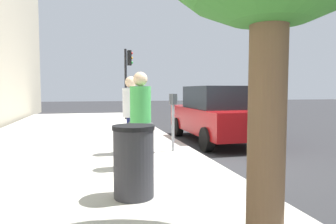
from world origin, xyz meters
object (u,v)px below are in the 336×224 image
at_px(parking_meter, 173,110).
at_px(parked_sedan_near, 217,114).
at_px(pedestrian_at_meter, 131,108).
at_px(trash_bin, 134,161).
at_px(pedestrian_bystander, 141,111).
at_px(traffic_signal, 128,72).

bearing_deg(parking_meter, parked_sedan_near, -47.25).
bearing_deg(pedestrian_at_meter, parked_sedan_near, 28.55).
height_order(parking_meter, trash_bin, parking_meter).
relative_size(parking_meter, pedestrian_bystander, 0.76).
height_order(pedestrian_at_meter, trash_bin, pedestrian_at_meter).
relative_size(pedestrian_at_meter, trash_bin, 1.80).
bearing_deg(pedestrian_at_meter, pedestrian_bystander, -92.46).
bearing_deg(pedestrian_bystander, parking_meter, 9.91).
xyz_separation_m(parking_meter, traffic_signal, (8.60, 0.12, 1.41)).
bearing_deg(trash_bin, parking_meter, -24.59).
distance_m(pedestrian_at_meter, trash_bin, 3.04).
bearing_deg(pedestrian_at_meter, parking_meter, -1.35).
xyz_separation_m(parking_meter, trash_bin, (-3.00, 1.37, -0.51)).
distance_m(pedestrian_bystander, traffic_signal, 10.13).
bearing_deg(parked_sedan_near, parking_meter, 132.75).
bearing_deg(trash_bin, pedestrian_bystander, -12.36).
bearing_deg(parking_meter, pedestrian_at_meter, 91.50).
relative_size(pedestrian_at_meter, pedestrian_bystander, 0.99).
distance_m(pedestrian_bystander, trash_bin, 1.73).
distance_m(traffic_signal, trash_bin, 11.82).
xyz_separation_m(pedestrian_at_meter, trash_bin, (-2.97, 0.34, -0.57)).
height_order(traffic_signal, trash_bin, traffic_signal).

